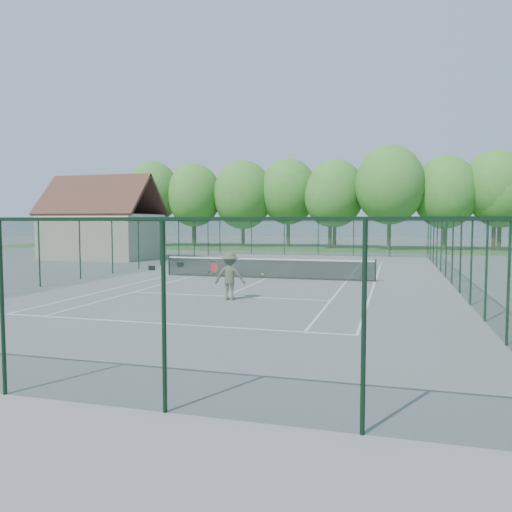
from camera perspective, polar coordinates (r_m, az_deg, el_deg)
The scene contains 10 objects.
ground at distance 25.87m, azimuth 1.19°, elevation -2.58°, with size 140.00×140.00×0.00m, color gray.
grass_far at distance 55.34m, azimuth 8.94°, elevation 0.89°, with size 80.00×16.00×0.01m, color #447533.
court_lines at distance 25.87m, azimuth 1.19°, elevation -2.57°, with size 11.05×23.85×0.01m.
tennis_net at distance 25.81m, azimuth 1.19°, elevation -1.31°, with size 11.08×0.08×1.10m.
fence_enclosure at distance 25.73m, azimuth 1.20°, elevation 0.88°, with size 18.05×36.05×3.02m.
utility_building at distance 41.46m, azimuth -17.14°, elevation 4.04°, with size 8.60×6.27×6.63m.
tree_line_far at distance 55.34m, azimuth 9.01°, elevation 7.09°, with size 39.40×6.40×9.70m.
sports_bag_a at distance 30.76m, azimuth -11.84°, elevation -1.35°, with size 0.35×0.21×0.28m, color black.
sports_bag_b at distance 32.71m, azimuth -8.68°, elevation -0.99°, with size 0.37×0.23×0.29m, color black.
tennis_player at distance 18.81m, azimuth -3.00°, elevation -2.28°, with size 2.07×0.92×1.81m.
Camera 1 is at (6.39, -24.89, 2.96)m, focal length 35.00 mm.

